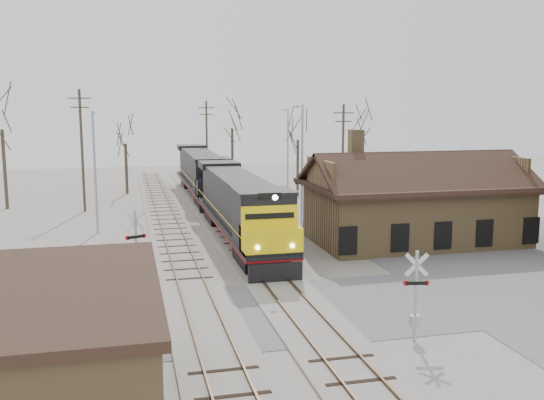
{
  "coord_description": "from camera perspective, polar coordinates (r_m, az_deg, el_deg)",
  "views": [
    {
      "loc": [
        -7.65,
        -26.49,
        9.63
      ],
      "look_at": [
        0.92,
        9.0,
        3.86
      ],
      "focal_mm": 40.0,
      "sensor_mm": 36.0,
      "label": 1
    }
  ],
  "objects": [
    {
      "name": "ground",
      "position": [
        29.2,
        2.43,
        -10.29
      ],
      "size": [
        140.0,
        140.0,
        0.0
      ],
      "primitive_type": "plane",
      "color": "#A9A499",
      "rests_on": "ground"
    },
    {
      "name": "locomotive_lead",
      "position": [
        42.34,
        -2.97,
        -0.68
      ],
      "size": [
        3.24,
        21.69,
        4.82
      ],
      "color": "black",
      "rests_on": "ground"
    },
    {
      "name": "crossbuck_far",
      "position": [
        33.17,
        -12.65,
        -4.66
      ],
      "size": [
        1.12,
        0.51,
        4.13
      ],
      "rotation": [
        0.0,
        0.0,
        3.53
      ],
      "color": "#A5A8AD",
      "rests_on": "ground"
    },
    {
      "name": "track_siding",
      "position": [
        42.69,
        -9.02,
        -4.08
      ],
      "size": [
        3.4,
        90.0,
        0.24
      ],
      "color": "#A9A499",
      "rests_on": "ground"
    },
    {
      "name": "utility_pole_a",
      "position": [
        56.98,
        -17.45,
        4.64
      ],
      "size": [
        2.0,
        0.24,
        10.98
      ],
      "color": "#382D23",
      "rests_on": "ground"
    },
    {
      "name": "road",
      "position": [
        29.2,
        2.43,
        -10.26
      ],
      "size": [
        60.0,
        9.0,
        0.03
      ],
      "primitive_type": "cube",
      "color": "#5D5D62",
      "rests_on": "ground"
    },
    {
      "name": "streetlight_c",
      "position": [
        65.24,
        1.47,
        5.04
      ],
      "size": [
        0.25,
        2.04,
        9.22
      ],
      "color": "#A5A8AD",
      "rests_on": "ground"
    },
    {
      "name": "tree_c",
      "position": [
        75.03,
        -3.78,
        7.6
      ],
      "size": [
        4.5,
        4.5,
        11.03
      ],
      "color": "#382D23",
      "rests_on": "ground"
    },
    {
      "name": "track_main",
      "position": [
        43.26,
        -3.06,
        -3.81
      ],
      "size": [
        3.4,
        90.0,
        0.24
      ],
      "color": "#A9A499",
      "rests_on": "ground"
    },
    {
      "name": "tree_d",
      "position": [
        68.62,
        2.46,
        6.44
      ],
      "size": [
        3.79,
        3.79,
        9.28
      ],
      "color": "#382D23",
      "rests_on": "ground"
    },
    {
      "name": "tree_e",
      "position": [
        71.63,
        8.62,
        7.4
      ],
      "size": [
        4.46,
        4.46,
        10.93
      ],
      "color": "#382D23",
      "rests_on": "ground"
    },
    {
      "name": "utility_pole_b",
      "position": [
        74.69,
        -6.16,
        5.57
      ],
      "size": [
        2.0,
        0.24,
        10.06
      ],
      "color": "#382D23",
      "rests_on": "ground"
    },
    {
      "name": "crossbuck_near",
      "position": [
        25.69,
        13.36,
        -9.03
      ],
      "size": [
        1.08,
        0.32,
        3.79
      ],
      "rotation": [
        0.0,
        0.0,
        -0.2
      ],
      "color": "#A5A8AD",
      "rests_on": "ground"
    },
    {
      "name": "streetlight_b",
      "position": [
        49.69,
        2.81,
        4.03
      ],
      "size": [
        0.25,
        2.04,
        9.63
      ],
      "color": "#A5A8AD",
      "rests_on": "ground"
    },
    {
      "name": "tree_a",
      "position": [
        60.93,
        -24.15,
        7.22
      ],
      "size": [
        4.92,
        4.92,
        12.06
      ],
      "color": "#382D23",
      "rests_on": "ground"
    },
    {
      "name": "tree_b",
      "position": [
        67.5,
        -13.66,
        5.92
      ],
      "size": [
        3.63,
        3.63,
        8.89
      ],
      "color": "#382D23",
      "rests_on": "ground"
    },
    {
      "name": "locomotive_trailing",
      "position": [
        63.86,
        -6.62,
        2.54
      ],
      "size": [
        3.24,
        21.69,
        4.56
      ],
      "color": "black",
      "rests_on": "ground"
    },
    {
      "name": "depot",
      "position": [
        43.81,
        13.27,
        -0.75
      ],
      "size": [
        15.2,
        9.31,
        7.9
      ],
      "color": "olive",
      "rests_on": "ground"
    },
    {
      "name": "utility_pole_c",
      "position": [
        58.61,
        6.68,
        4.43
      ],
      "size": [
        2.0,
        0.24,
        9.65
      ],
      "color": "#382D23",
      "rests_on": "ground"
    },
    {
      "name": "streetlight_a",
      "position": [
        47.13,
        -16.35,
        3.13
      ],
      "size": [
        0.25,
        2.04,
        9.18
      ],
      "color": "#A5A8AD",
      "rests_on": "ground"
    }
  ]
}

